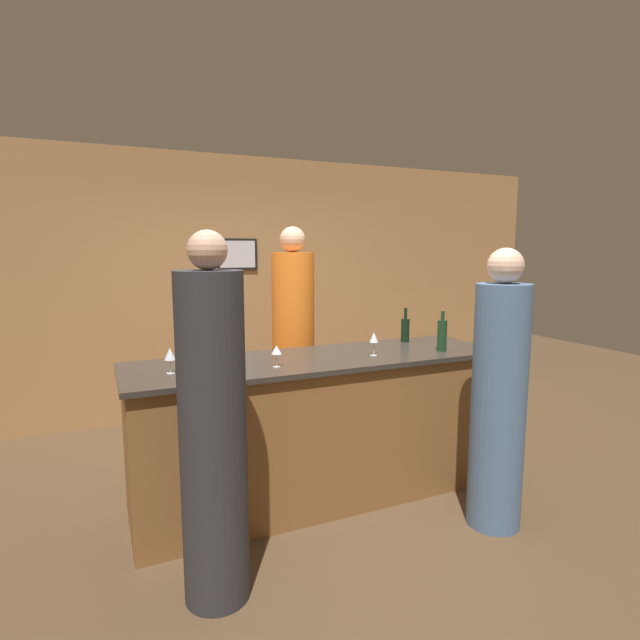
# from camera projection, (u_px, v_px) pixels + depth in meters

# --- Properties ---
(ground_plane) EXTENTS (14.00, 14.00, 0.00)m
(ground_plane) POSITION_uv_depth(u_px,v_px,m) (321.00, 494.00, 3.70)
(ground_plane) COLOR #4C3823
(back_wall) EXTENTS (8.00, 0.08, 2.80)m
(back_wall) POSITION_uv_depth(u_px,v_px,m) (238.00, 286.00, 5.52)
(back_wall) COLOR #A37547
(back_wall) RESTS_ON ground_plane
(bar_counter) EXTENTS (2.71, 0.80, 1.04)m
(bar_counter) POSITION_uv_depth(u_px,v_px,m) (321.00, 427.00, 3.63)
(bar_counter) COLOR brown
(bar_counter) RESTS_ON ground_plane
(bartender) EXTENTS (0.36, 0.36, 1.99)m
(bartender) POSITION_uv_depth(u_px,v_px,m) (293.00, 351.00, 4.32)
(bartender) COLOR orange
(bartender) RESTS_ON ground_plane
(guest_0) EXTENTS (0.34, 0.34, 1.81)m
(guest_0) POSITION_uv_depth(u_px,v_px,m) (499.00, 400.00, 3.20)
(guest_0) COLOR #4C6B93
(guest_0) RESTS_ON ground_plane
(guest_1) EXTENTS (0.34, 0.34, 1.90)m
(guest_1) POSITION_uv_depth(u_px,v_px,m) (213.00, 434.00, 2.50)
(guest_1) COLOR #2D2D33
(guest_1) RESTS_ON ground_plane
(wine_bottle_0) EXTENTS (0.07, 0.07, 0.30)m
(wine_bottle_0) POSITION_uv_depth(u_px,v_px,m) (442.00, 335.00, 3.74)
(wine_bottle_0) COLOR #19381E
(wine_bottle_0) RESTS_ON bar_counter
(wine_bottle_1) EXTENTS (0.07, 0.07, 0.28)m
(wine_bottle_1) POSITION_uv_depth(u_px,v_px,m) (405.00, 329.00, 4.12)
(wine_bottle_1) COLOR black
(wine_bottle_1) RESTS_ON bar_counter
(wine_glass_0) EXTENTS (0.07, 0.07, 0.14)m
(wine_glass_0) POSITION_uv_depth(u_px,v_px,m) (277.00, 351.00, 3.23)
(wine_glass_0) COLOR silver
(wine_glass_0) RESTS_ON bar_counter
(wine_glass_1) EXTENTS (0.08, 0.08, 0.15)m
(wine_glass_1) POSITION_uv_depth(u_px,v_px,m) (205.00, 362.00, 2.87)
(wine_glass_1) COLOR silver
(wine_glass_1) RESTS_ON bar_counter
(wine_glass_2) EXTENTS (0.06, 0.06, 0.16)m
(wine_glass_2) POSITION_uv_depth(u_px,v_px,m) (201.00, 350.00, 3.20)
(wine_glass_2) COLOR silver
(wine_glass_2) RESTS_ON bar_counter
(wine_glass_3) EXTENTS (0.08, 0.08, 0.16)m
(wine_glass_3) POSITION_uv_depth(u_px,v_px,m) (186.00, 359.00, 2.90)
(wine_glass_3) COLOR silver
(wine_glass_3) RESTS_ON bar_counter
(wine_glass_4) EXTENTS (0.07, 0.07, 0.16)m
(wine_glass_4) POSITION_uv_depth(u_px,v_px,m) (170.00, 355.00, 3.06)
(wine_glass_4) COLOR silver
(wine_glass_4) RESTS_ON bar_counter
(wine_glass_5) EXTENTS (0.06, 0.06, 0.17)m
(wine_glass_5) POSITION_uv_depth(u_px,v_px,m) (374.00, 338.00, 3.58)
(wine_glass_5) COLOR silver
(wine_glass_5) RESTS_ON bar_counter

